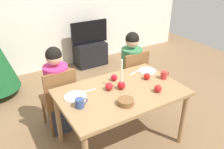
{
  "coord_description": "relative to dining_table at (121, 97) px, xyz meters",
  "views": [
    {
      "loc": [
        -1.24,
        -1.86,
        2.11
      ],
      "look_at": [
        0.0,
        0.2,
        0.87
      ],
      "focal_mm": 37.23,
      "sensor_mm": 36.0,
      "label": 1
    }
  ],
  "objects": [
    {
      "name": "mug_right",
      "position": [
        0.61,
        -0.02,
        0.13
      ],
      "size": [
        0.12,
        0.08,
        0.09
      ],
      "color": "#B72D2D",
      "rests_on": "dining_table"
    },
    {
      "name": "apple_near_candle",
      "position": [
        0.06,
        0.25,
        0.12
      ],
      "size": [
        0.08,
        0.08,
        0.08
      ],
      "primitive_type": "sphere",
      "color": "#AE1121",
      "rests_on": "dining_table"
    },
    {
      "name": "candle_centerpiece",
      "position": [
        0.03,
        0.04,
        0.16
      ],
      "size": [
        0.09,
        0.09,
        0.36
      ],
      "color": "red",
      "rests_on": "dining_table"
    },
    {
      "name": "plate_left",
      "position": [
        -0.49,
        0.15,
        0.09
      ],
      "size": [
        0.24,
        0.24,
        0.01
      ],
      "primitive_type": "cylinder",
      "color": "white",
      "rests_on": "dining_table"
    },
    {
      "name": "dining_table",
      "position": [
        0.0,
        0.0,
        0.0
      ],
      "size": [
        1.4,
        0.9,
        0.75
      ],
      "color": "#99754C",
      "rests_on": "ground"
    },
    {
      "name": "tv_stand",
      "position": [
        0.73,
        2.3,
        -0.43
      ],
      "size": [
        0.64,
        0.4,
        0.48
      ],
      "primitive_type": "cube",
      "color": "black",
      "rests_on": "ground"
    },
    {
      "name": "fork_left",
      "position": [
        -0.32,
        0.19,
        0.09
      ],
      "size": [
        0.18,
        0.03,
        0.01
      ],
      "primitive_type": "cube",
      "rotation": [
        0.0,
        0.0,
        -0.08
      ],
      "color": "silver",
      "rests_on": "dining_table"
    },
    {
      "name": "bowl_walnuts",
      "position": [
        -0.1,
        -0.24,
        0.11
      ],
      "size": [
        0.17,
        0.17,
        0.06
      ],
      "primitive_type": "cylinder",
      "color": "brown",
      "rests_on": "dining_table"
    },
    {
      "name": "apple_by_left_plate",
      "position": [
        -0.1,
        0.09,
        0.13
      ],
      "size": [
        0.09,
        0.09,
        0.09
      ],
      "primitive_type": "sphere",
      "color": "red",
      "rests_on": "dining_table"
    },
    {
      "name": "fork_right",
      "position": [
        0.39,
        0.29,
        0.09
      ],
      "size": [
        0.18,
        0.06,
        0.01
      ],
      "primitive_type": "cube",
      "rotation": [
        0.0,
        0.0,
        0.24
      ],
      "color": "silver",
      "rests_on": "dining_table"
    },
    {
      "name": "person_left_child",
      "position": [
        -0.53,
        0.64,
        -0.1
      ],
      "size": [
        0.3,
        0.3,
        1.17
      ],
      "color": "#33384C",
      "rests_on": "ground"
    },
    {
      "name": "tv",
      "position": [
        0.73,
        2.3,
        0.04
      ],
      "size": [
        0.79,
        0.05,
        0.46
      ],
      "color": "black",
      "rests_on": "tv_stand"
    },
    {
      "name": "apple_far_edge",
      "position": [
        0.42,
        0.07,
        0.12
      ],
      "size": [
        0.08,
        0.08,
        0.08
      ],
      "primitive_type": "sphere",
      "color": "red",
      "rests_on": "dining_table"
    },
    {
      "name": "mug_left",
      "position": [
        -0.52,
        -0.05,
        0.13
      ],
      "size": [
        0.14,
        0.09,
        0.1
      ],
      "color": "#33477F",
      "rests_on": "dining_table"
    },
    {
      "name": "apple_by_right_mug",
      "position": [
        0.34,
        -0.23,
        0.13
      ],
      "size": [
        0.08,
        0.08,
        0.08
      ],
      "primitive_type": "sphere",
      "color": "#B21C1B",
      "rests_on": "dining_table"
    },
    {
      "name": "chair_left",
      "position": [
        -0.53,
        0.61,
        -0.15
      ],
      "size": [
        0.4,
        0.4,
        0.9
      ],
      "color": "brown",
      "rests_on": "ground"
    },
    {
      "name": "chair_right",
      "position": [
        0.59,
        0.61,
        -0.15
      ],
      "size": [
        0.4,
        0.4,
        0.9
      ],
      "color": "brown",
      "rests_on": "ground"
    },
    {
      "name": "person_right_child",
      "position": [
        0.59,
        0.64,
        -0.1
      ],
      "size": [
        0.3,
        0.3,
        1.17
      ],
      "color": "#33384C",
      "rests_on": "ground"
    },
    {
      "name": "ground_plane",
      "position": [
        0.0,
        0.0,
        -0.67
      ],
      "size": [
        7.68,
        7.68,
        0.0
      ],
      "primitive_type": "plane",
      "color": "brown"
    },
    {
      "name": "plate_right",
      "position": [
        0.56,
        0.24,
        0.09
      ],
      "size": [
        0.23,
        0.23,
        0.01
      ],
      "primitive_type": "cylinder",
      "color": "silver",
      "rests_on": "dining_table"
    },
    {
      "name": "back_wall",
      "position": [
        0.0,
        2.6,
        0.63
      ],
      "size": [
        6.4,
        0.1,
        2.6
      ],
      "primitive_type": "cube",
      "color": "silver",
      "rests_on": "ground"
    }
  ]
}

